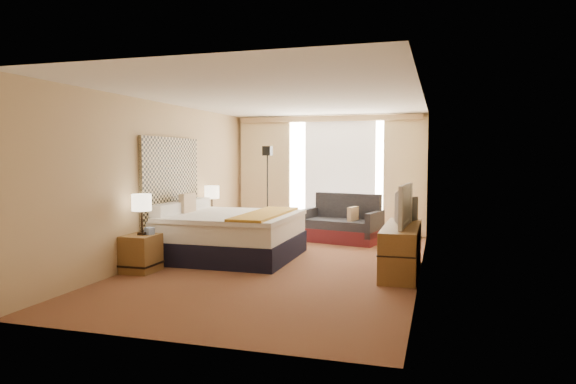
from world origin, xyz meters
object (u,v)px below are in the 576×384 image
(loveseat, at_px, (342,226))
(lamp_left, at_px, (142,203))
(floor_lamp, at_px, (267,173))
(nightstand_left, at_px, (141,253))
(desk_chair, at_px, (402,235))
(nightstand_right, at_px, (213,230))
(bed, at_px, (228,234))
(television, at_px, (398,205))
(media_dresser, at_px, (401,249))
(lamp_right, at_px, (212,193))

(loveseat, bearing_deg, lamp_left, -110.20)
(floor_lamp, bearing_deg, nightstand_left, -101.02)
(loveseat, height_order, floor_lamp, floor_lamp)
(desk_chair, height_order, lamp_left, lamp_left)
(nightstand_right, bearing_deg, bed, -54.31)
(lamp_left, xyz_separation_m, television, (3.62, 0.94, -0.01))
(loveseat, height_order, desk_chair, desk_chair)
(bed, xyz_separation_m, floor_lamp, (-0.09, 2.32, 0.97))
(nightstand_left, distance_m, bed, 1.60)
(floor_lamp, bearing_deg, media_dresser, -41.60)
(media_dresser, distance_m, television, 0.67)
(floor_lamp, relative_size, lamp_right, 3.24)
(lamp_left, bearing_deg, nightstand_right, 90.58)
(media_dresser, relative_size, loveseat, 1.08)
(nightstand_left, xyz_separation_m, nightstand_right, (0.00, 2.50, 0.00))
(loveseat, relative_size, television, 1.58)
(floor_lamp, xyz_separation_m, lamp_left, (-0.69, -3.69, -0.34))
(media_dresser, bearing_deg, nightstand_left, -164.16)
(lamp_right, distance_m, television, 3.92)
(desk_chair, height_order, television, television)
(nightstand_left, distance_m, nightstand_right, 2.50)
(media_dresser, bearing_deg, desk_chair, 92.80)
(desk_chair, relative_size, lamp_right, 1.81)
(nightstand_left, height_order, lamp_right, lamp_right)
(media_dresser, height_order, bed, bed)
(floor_lamp, xyz_separation_m, desk_chair, (2.95, -2.08, -0.88))
(media_dresser, relative_size, television, 1.70)
(bed, height_order, desk_chair, desk_chair)
(loveseat, distance_m, lamp_right, 2.68)
(bed, distance_m, floor_lamp, 2.52)
(desk_chair, bearing_deg, floor_lamp, 168.67)
(bed, xyz_separation_m, loveseat, (1.55, 2.17, -0.08))
(desk_chair, height_order, lamp_right, lamp_right)
(nightstand_left, bearing_deg, desk_chair, 23.69)
(desk_chair, bearing_deg, lamp_left, -132.30)
(lamp_right, bearing_deg, television, -22.34)
(nightstand_right, relative_size, lamp_left, 0.91)
(nightstand_left, relative_size, desk_chair, 0.51)
(floor_lamp, height_order, lamp_left, floor_lamp)
(nightstand_right, distance_m, television, 4.04)
(media_dresser, xyz_separation_m, floor_lamp, (-2.98, 2.65, 1.01))
(bed, distance_m, lamp_right, 1.45)
(desk_chair, bearing_deg, bed, -151.38)
(media_dresser, relative_size, lamp_right, 3.04)
(nightstand_right, height_order, desk_chair, desk_chair)
(nightstand_left, height_order, media_dresser, media_dresser)
(nightstand_right, distance_m, lamp_left, 2.61)
(floor_lamp, bearing_deg, bed, -87.82)
(nightstand_right, bearing_deg, nightstand_left, -90.00)
(television, bearing_deg, lamp_right, 71.78)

